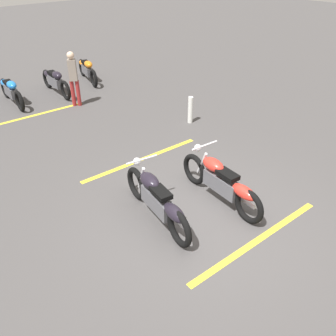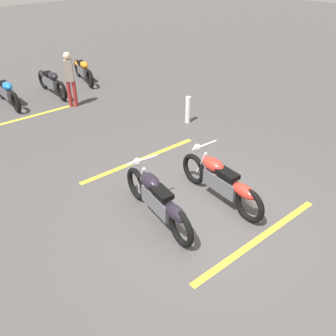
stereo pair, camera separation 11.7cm
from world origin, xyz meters
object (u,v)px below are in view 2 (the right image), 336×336
Objects in this scene: motorcycle_bright_foreground at (222,182)px; bollard_post at (188,110)px; bystander_near_row at (70,77)px; motorcycle_row_far_left at (83,70)px; motorcycle_row_center at (6,91)px; motorcycle_row_left at (51,81)px; motorcycle_dark_foreground at (158,200)px.

bollard_post is at bearing -29.33° from motorcycle_bright_foreground.
bystander_near_row is (6.40, -0.35, 0.48)m from motorcycle_bright_foreground.
motorcycle_row_far_left is 1.24× the size of bystander_near_row.
bystander_near_row is at bearing 2.25° from motorcycle_bright_foreground.
motorcycle_row_center is at bearing 13.44° from motorcycle_bright_foreground.
motorcycle_row_center is (0.03, 1.49, -0.01)m from motorcycle_row_left.
motorcycle_row_center is 1.27× the size of bystander_near_row.
motorcycle_row_far_left is 0.97× the size of motorcycle_row_left.
bystander_near_row reaches higher than motorcycle_row_left.
motorcycle_row_center is at bearing 34.52° from bollard_post.
bollard_post is (-5.21, -0.30, -0.05)m from motorcycle_row_far_left.
motorcycle_row_left is at bearing -145.76° from bystander_near_row.
motorcycle_row_far_left is at bearing -12.19° from motorcycle_dark_foreground.
motorcycle_dark_foreground is 7.68m from motorcycle_row_left.
bollard_post is (-4.77, -3.28, -0.05)m from motorcycle_row_center.
motorcycle_row_left is 1.49m from motorcycle_row_center.
motorcycle_row_far_left is (7.96, -3.16, -0.03)m from motorcycle_dark_foreground.
motorcycle_row_center is (7.89, 1.12, -0.03)m from motorcycle_bright_foreground.
motorcycle_dark_foreground is 7.52m from motorcycle_row_center.
bystander_near_row is at bearing -5.77° from motorcycle_dark_foreground.
motorcycle_dark_foreground is at bearing -9.53° from motorcycle_row_left.
motorcycle_row_far_left is (8.33, -1.86, -0.03)m from motorcycle_bright_foreground.
bystander_near_row is 2.20× the size of bollard_post.
motorcycle_row_far_left is at bearing 3.24° from bollard_post.
motorcycle_dark_foreground is at bearing 79.41° from motorcycle_bright_foreground.
bystander_near_row is (-1.49, -1.47, 0.50)m from motorcycle_row_center.
motorcycle_bright_foreground reaches higher than motorcycle_row_left.
motorcycle_bright_foreground is at bearing 145.32° from bollard_post.
motorcycle_row_far_left and motorcycle_row_center have the same top height.
motorcycle_dark_foreground is 1.06× the size of motorcycle_row_far_left.
motorcycle_bright_foreground is 2.92× the size of bollard_post.
motorcycle_row_left is (-0.46, 1.50, 0.01)m from motorcycle_row_far_left.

